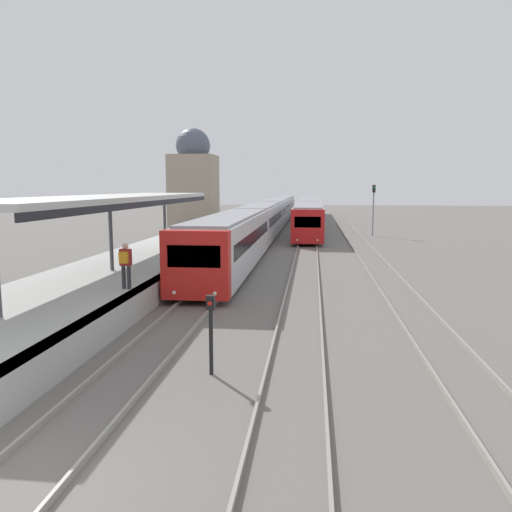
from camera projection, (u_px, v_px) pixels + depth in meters
ground_plane at (7, 499)px, 7.47m from camera, size 240.00×240.00×0.00m
track_platform_line at (6, 495)px, 7.46m from camera, size 1.51×120.00×0.15m
platform_canopy at (110, 199)px, 21.64m from camera, size 4.00×20.14×3.28m
person_on_platform at (125, 262)px, 17.91m from camera, size 0.40×0.40×1.66m
train_near at (269, 215)px, 52.04m from camera, size 2.69×66.96×3.09m
train_far at (310, 210)px, 62.12m from camera, size 2.60×48.92×3.02m
signal_post_near at (211, 326)px, 12.28m from camera, size 0.20×0.21×2.01m
signal_mast_far at (373, 204)px, 46.81m from camera, size 0.28×0.29×4.78m
distant_domed_building at (194, 183)px, 52.13m from camera, size 4.60×4.60×10.61m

